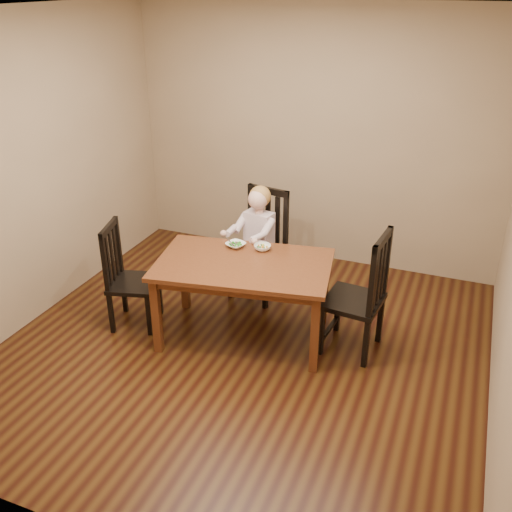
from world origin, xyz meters
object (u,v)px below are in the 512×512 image
at_px(chair_child, 261,246).
at_px(chair_left, 128,278).
at_px(dining_table, 244,272).
at_px(chair_right, 360,296).
at_px(toddler, 258,233).
at_px(bowl_peas, 236,245).
at_px(bowl_veg, 262,247).

height_order(chair_child, chair_left, chair_child).
distance_m(dining_table, chair_right, 0.99).
height_order(dining_table, toddler, toddler).
relative_size(chair_left, chair_right, 0.89).
bearing_deg(chair_right, chair_child, 66.43).
bearing_deg(bowl_peas, chair_child, 86.50).
height_order(chair_right, toddler, chair_right).
bearing_deg(chair_right, toddler, 68.75).
distance_m(bowl_peas, bowl_veg, 0.24).
xyz_separation_m(chair_right, toddler, (-1.13, 0.57, 0.15)).
bearing_deg(chair_right, dining_table, 105.32).
relative_size(dining_table, chair_right, 1.45).
distance_m(dining_table, bowl_peas, 0.34).
relative_size(chair_left, toddler, 1.59).
bearing_deg(chair_child, chair_left, 57.04).
bearing_deg(bowl_veg, bowl_peas, -172.29).
xyz_separation_m(dining_table, toddler, (-0.16, 0.74, 0.03)).
height_order(chair_child, bowl_veg, chair_child).
xyz_separation_m(chair_left, chair_right, (2.02, 0.35, 0.06)).
relative_size(bowl_peas, bowl_veg, 1.09).
height_order(chair_right, bowl_peas, chair_right).
bearing_deg(dining_table, chair_right, 9.83).
height_order(dining_table, bowl_veg, bowl_veg).
distance_m(chair_right, bowl_peas, 1.18).
height_order(chair_child, toddler, chair_child).
relative_size(chair_right, toddler, 1.78).
xyz_separation_m(bowl_peas, bowl_veg, (0.24, 0.03, 0.00)).
bearing_deg(dining_table, bowl_peas, 125.41).
relative_size(chair_right, bowl_veg, 7.31).
bearing_deg(bowl_peas, chair_right, -4.51).
distance_m(dining_table, chair_child, 0.82).
xyz_separation_m(toddler, bowl_veg, (0.22, -0.45, 0.08)).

